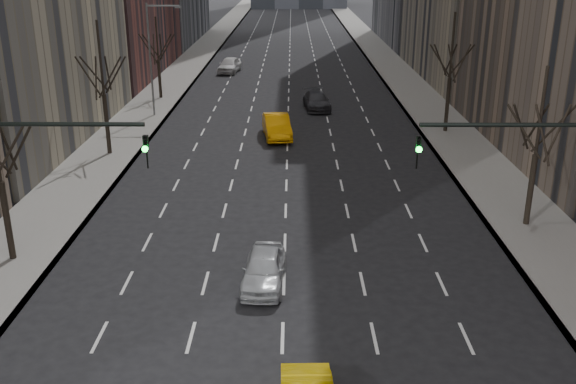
{
  "coord_description": "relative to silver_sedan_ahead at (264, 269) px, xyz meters",
  "views": [
    {
      "loc": [
        0.31,
        -7.47,
        12.72
      ],
      "look_at": [
        0.16,
        17.41,
        3.5
      ],
      "focal_mm": 40.0,
      "sensor_mm": 36.0,
      "label": 1
    }
  ],
  "objects": [
    {
      "name": "sidewalk_left",
      "position": [
        -11.43,
        54.05,
        -0.63
      ],
      "size": [
        4.5,
        320.0,
        0.15
      ],
      "primitive_type": "cube",
      "color": "slate",
      "rests_on": "ground"
    },
    {
      "name": "sidewalk_right",
      "position": [
        13.07,
        54.05,
        -0.63
      ],
      "size": [
        4.5,
        320.0,
        0.15
      ],
      "primitive_type": "cube",
      "color": "slate",
      "rests_on": "ground"
    },
    {
      "name": "tree_lw_b",
      "position": [
        -11.18,
        2.05,
        3.02
      ],
      "size": [
        3.36,
        3.5,
        7.82
      ],
      "color": "black",
      "rests_on": "ground"
    },
    {
      "name": "tree_lw_c",
      "position": [
        -11.18,
        18.05,
        3.33
      ],
      "size": [
        3.36,
        3.5,
        8.74
      ],
      "color": "black",
      "rests_on": "ground"
    },
    {
      "name": "tree_lw_d",
      "position": [
        -11.18,
        36.05,
        2.86
      ],
      "size": [
        3.36,
        3.5,
        7.36
      ],
      "color": "black",
      "rests_on": "ground"
    },
    {
      "name": "tree_rw_b",
      "position": [
        12.82,
        6.05,
        3.02
      ],
      "size": [
        3.36,
        3.5,
        7.82
      ],
      "color": "black",
      "rests_on": "ground"
    },
    {
      "name": "tree_rw_c",
      "position": [
        12.82,
        24.05,
        3.33
      ],
      "size": [
        3.36,
        3.5,
        8.74
      ],
      "color": "black",
      "rests_on": "ground"
    },
    {
      "name": "traffic_mast_left",
      "position": [
        -8.29,
        -3.95,
        4.78
      ],
      "size": [
        6.69,
        0.39,
        8.0
      ],
      "color": "black",
      "rests_on": "ground"
    },
    {
      "name": "traffic_mast_right",
      "position": [
        9.92,
        -3.95,
        4.78
      ],
      "size": [
        6.69,
        0.39,
        8.0
      ],
      "color": "black",
      "rests_on": "ground"
    },
    {
      "name": "streetlight_far",
      "position": [
        -10.02,
        29.05,
        4.92
      ],
      "size": [
        2.83,
        0.22,
        9.0
      ],
      "color": "slate",
      "rests_on": "ground"
    },
    {
      "name": "silver_sedan_ahead",
      "position": [
        0.0,
        0.0,
        0.0
      ],
      "size": [
        1.89,
        4.21,
        1.41
      ],
      "primitive_type": "imported",
      "rotation": [
        0.0,
        0.0,
        -0.06
      ],
      "color": "#AFB3B8",
      "rests_on": "ground"
    },
    {
      "name": "far_taxi",
      "position": [
        0.02,
        22.56,
        0.15
      ],
      "size": [
        2.44,
        5.35,
        1.7
      ],
      "primitive_type": "imported",
      "rotation": [
        0.0,
        0.0,
        0.13
      ],
      "color": "#FF9E05",
      "rests_on": "ground"
    },
    {
      "name": "far_suv_grey",
      "position": [
        3.3,
        31.96,
        0.03
      ],
      "size": [
        2.55,
        5.26,
        1.47
      ],
      "primitive_type": "imported",
      "rotation": [
        0.0,
        0.0,
        0.1
      ],
      "color": "#2B2B2F",
      "rests_on": "ground"
    },
    {
      "name": "far_car_white",
      "position": [
        -6.04,
        50.54,
        0.16
      ],
      "size": [
        2.69,
        5.27,
        1.72
      ],
      "primitive_type": "imported",
      "rotation": [
        0.0,
        0.0,
        -0.13
      ],
      "color": "silver",
      "rests_on": "ground"
    }
  ]
}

